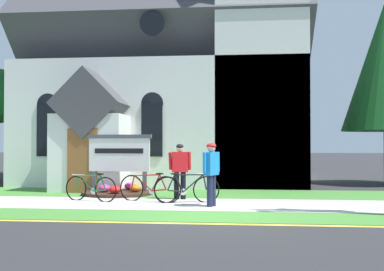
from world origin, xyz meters
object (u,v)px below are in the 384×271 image
at_px(church_sign, 119,155).
at_px(bicycle_yellow, 187,189).
at_px(bicycle_black, 149,188).
at_px(cyclist_in_red_jersey, 180,167).
at_px(bicycle_green, 91,188).
at_px(cyclist_in_blue_jersey, 211,170).

height_order(church_sign, bicycle_yellow, church_sign).
bearing_deg(bicycle_black, cyclist_in_red_jersey, 36.00).
xyz_separation_m(bicycle_green, bicycle_yellow, (2.71, -0.11, 0.02)).
height_order(bicycle_green, bicycle_yellow, bicycle_yellow).
relative_size(cyclist_in_red_jersey, cyclist_in_blue_jersey, 0.99).
bearing_deg(church_sign, bicycle_black, -54.80).
height_order(church_sign, cyclist_in_blue_jersey, church_sign).
bearing_deg(bicycle_yellow, cyclist_in_red_jersey, 110.59).
bearing_deg(church_sign, bicycle_yellow, -40.62).
relative_size(bicycle_yellow, cyclist_in_blue_jersey, 1.08).
xyz_separation_m(bicycle_black, bicycle_yellow, (1.08, -0.18, 0.00)).
height_order(bicycle_green, cyclist_in_red_jersey, cyclist_in_red_jersey).
height_order(church_sign, bicycle_black, church_sign).
relative_size(bicycle_yellow, cyclist_in_red_jersey, 1.09).
height_order(bicycle_yellow, cyclist_in_red_jersey, cyclist_in_red_jersey).
bearing_deg(bicycle_yellow, church_sign, 139.38).
bearing_deg(church_sign, cyclist_in_red_jersey, -31.69).
distance_m(church_sign, bicycle_green, 2.16).
relative_size(bicycle_green, cyclist_in_blue_jersey, 1.01).
bearing_deg(bicycle_green, bicycle_yellow, -2.42).
bearing_deg(cyclist_in_red_jersey, bicycle_black, -144.00).
xyz_separation_m(bicycle_green, bicycle_black, (1.63, 0.06, 0.01)).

